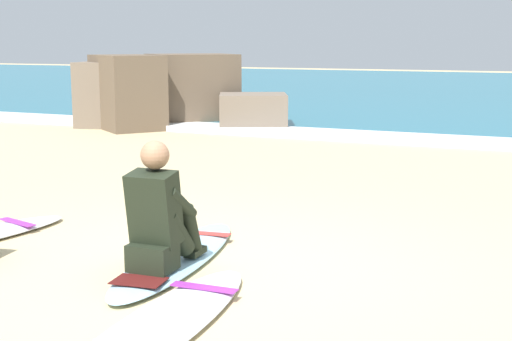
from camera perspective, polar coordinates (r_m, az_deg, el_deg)
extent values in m
plane|color=#CCB584|center=(5.62, -3.98, -7.72)|extent=(80.00, 80.00, 0.00)
cube|color=teal|center=(26.34, 18.72, 5.96)|extent=(80.00, 28.00, 0.10)
cube|color=white|center=(12.83, 12.58, 2.42)|extent=(80.00, 0.90, 0.11)
ellipsoid|color=#9ED1E5|center=(5.81, -6.23, -6.81)|extent=(0.83, 2.26, 0.07)
cube|color=red|center=(6.35, -4.14, -4.94)|extent=(0.49, 0.17, 0.01)
cube|color=#4A1311|center=(5.18, -9.20, -8.56)|extent=(0.39, 0.29, 0.01)
cube|color=black|center=(5.36, -8.13, -6.73)|extent=(0.33, 0.28, 0.20)
cylinder|color=black|center=(5.52, -8.14, -4.61)|extent=(0.17, 0.41, 0.43)
cylinder|color=black|center=(5.71, -7.26, -4.41)|extent=(0.13, 0.27, 0.42)
cube|color=black|center=(5.82, -6.93, -6.11)|extent=(0.11, 0.22, 0.05)
cylinder|color=black|center=(5.43, -6.29, -4.83)|extent=(0.17, 0.41, 0.43)
cylinder|color=black|center=(5.61, -5.18, -4.64)|extent=(0.13, 0.27, 0.42)
cube|color=black|center=(5.72, -4.79, -6.37)|extent=(0.11, 0.22, 0.05)
cube|color=black|center=(5.30, -8.01, -3.00)|extent=(0.35, 0.31, 0.57)
sphere|color=#A37556|center=(5.26, -7.96, 1.21)|extent=(0.21, 0.21, 0.21)
cylinder|color=black|center=(5.49, -8.54, -2.29)|extent=(0.11, 0.40, 0.31)
cylinder|color=black|center=(5.36, -5.93, -2.54)|extent=(0.11, 0.40, 0.31)
cube|color=purple|center=(7.07, -18.28, -3.87)|extent=(0.49, 0.22, 0.01)
ellipsoid|color=silver|center=(4.48, -7.68, -12.09)|extent=(0.64, 2.31, 0.07)
cube|color=purple|center=(5.00, -4.11, -9.16)|extent=(0.48, 0.12, 0.01)
cube|color=brown|center=(15.53, -5.08, 6.43)|extent=(2.31, 2.31, 1.46)
cube|color=brown|center=(14.73, -10.10, 6.10)|extent=(2.00, 1.87, 1.46)
cube|color=#756656|center=(15.29, -10.48, 5.96)|extent=(1.93, 1.90, 1.31)
cube|color=#756656|center=(14.29, -0.23, 4.64)|extent=(1.64, 1.54, 0.71)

